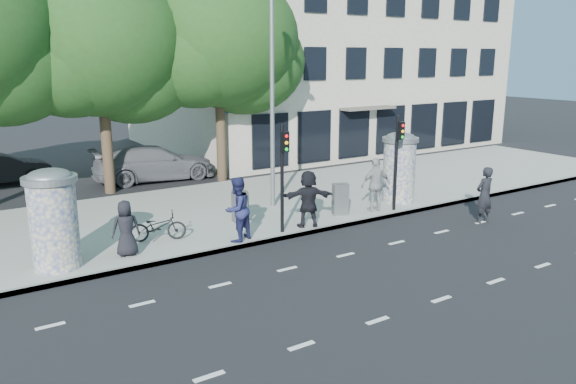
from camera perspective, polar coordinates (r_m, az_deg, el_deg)
ground at (r=15.34m, az=9.16°, el=-7.85°), size 120.00×120.00×0.00m
sidewalk at (r=21.16m, az=-4.53°, el=-1.45°), size 40.00×8.00×0.15m
curb at (r=17.93m, az=1.55°, el=-4.22°), size 40.00×0.10×0.16m
lane_dash_near at (r=13.92m, az=15.32°, el=-10.46°), size 32.00×0.12×0.01m
lane_dash_far at (r=16.32m, az=5.85°, el=-6.38°), size 32.00×0.12×0.01m
ad_column_left at (r=15.72m, az=-22.74°, el=-2.32°), size 1.36×1.36×2.65m
ad_column_right at (r=21.65m, az=11.24°, el=2.65°), size 1.36×1.36×2.65m
traffic_pole_near at (r=17.26m, az=-0.51°, el=2.48°), size 0.22×0.31×3.40m
traffic_pole_far at (r=20.21m, az=11.07°, el=3.88°), size 0.22×0.31×3.40m
street_lamp at (r=20.10m, az=-1.54°, el=11.43°), size 0.25×0.93×8.00m
tree_near_left at (r=24.00m, az=-18.64°, el=14.14°), size 6.80×6.80×8.97m
tree_center at (r=25.40m, az=-7.10°, el=15.23°), size 7.00×7.00×9.30m
building at (r=37.41m, az=2.50°, el=14.30°), size 20.30×15.85×12.00m
ped_a at (r=16.16m, az=-16.14°, el=-3.57°), size 0.84×0.61×1.58m
ped_c at (r=16.78m, az=-5.20°, el=-1.77°), size 1.16×1.05×1.95m
ped_e at (r=20.21m, az=8.91°, el=0.75°), size 1.24×0.87×1.93m
ped_f at (r=18.14m, az=2.06°, el=-0.67°), size 1.85×1.21×1.87m
man_road at (r=20.22m, az=19.33°, el=-0.29°), size 0.73×0.49×1.94m
bicycle at (r=17.32m, az=-13.08°, el=-3.44°), size 1.08×1.77×0.88m
cabinet_left at (r=18.85m, az=-4.89°, el=-1.48°), size 0.54×0.42×1.03m
cabinet_right at (r=19.71m, az=5.34°, el=-0.72°), size 0.63×0.55×1.10m
car_right at (r=26.44m, az=-13.41°, el=2.88°), size 2.70×5.67×1.59m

